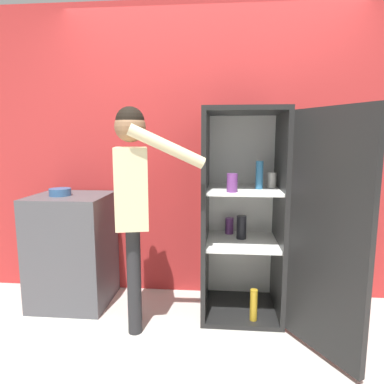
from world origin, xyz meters
TOP-DOWN VIEW (x-y plane):
  - ground_plane at (0.00, 0.00)m, footprint 12.00×12.00m
  - wall_back at (0.00, 0.98)m, footprint 7.00×0.06m
  - refrigerator at (0.39, 0.54)m, footprint 0.98×1.15m
  - person at (-0.52, 0.30)m, footprint 0.69×0.51m
  - counter at (-1.15, 0.64)m, footprint 0.62×0.57m
  - bowl at (-1.22, 0.62)m, footprint 0.18×0.18m

SIDE VIEW (x-z plane):
  - ground_plane at x=0.00m, z-range 0.00..0.00m
  - counter at x=-1.15m, z-range 0.00..0.94m
  - refrigerator at x=0.39m, z-range 0.00..1.63m
  - bowl at x=-1.22m, z-range 0.94..1.00m
  - person at x=-0.52m, z-range 0.23..1.86m
  - wall_back at x=0.00m, z-range 0.00..2.55m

